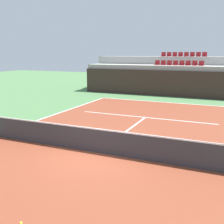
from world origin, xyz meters
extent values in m
plane|color=#477042|center=(0.00, 0.00, 0.00)|extent=(80.00, 80.00, 0.00)
cube|color=brown|center=(0.00, 0.00, 0.01)|extent=(11.00, 24.00, 0.01)
cube|color=white|center=(0.00, 11.95, 0.01)|extent=(11.00, 0.10, 0.00)
cube|color=white|center=(0.00, 6.40, 0.01)|extent=(8.26, 0.10, 0.00)
cube|color=white|center=(0.00, 3.20, 0.01)|extent=(0.10, 6.40, 0.00)
cube|color=#33231E|center=(0.00, 15.17, 1.15)|extent=(17.46, 0.30, 2.31)
cube|color=#9E9E99|center=(0.00, 16.52, 1.35)|extent=(17.46, 2.40, 2.70)
cube|color=#9E9E99|center=(0.00, 18.92, 1.73)|extent=(17.46, 2.40, 3.46)
cube|color=maroon|center=(-2.00, 16.52, 2.72)|extent=(0.44, 0.44, 0.04)
cube|color=maroon|center=(-2.00, 16.72, 2.94)|extent=(0.44, 0.04, 0.40)
cube|color=maroon|center=(-1.43, 16.52, 2.72)|extent=(0.44, 0.44, 0.04)
cube|color=maroon|center=(-1.43, 16.72, 2.94)|extent=(0.44, 0.04, 0.40)
cube|color=maroon|center=(-0.86, 16.52, 2.72)|extent=(0.44, 0.44, 0.04)
cube|color=maroon|center=(-0.86, 16.72, 2.94)|extent=(0.44, 0.04, 0.40)
cube|color=maroon|center=(-0.29, 16.52, 2.72)|extent=(0.44, 0.44, 0.04)
cube|color=maroon|center=(-0.29, 16.72, 2.94)|extent=(0.44, 0.04, 0.40)
cube|color=maroon|center=(0.29, 16.52, 2.72)|extent=(0.44, 0.44, 0.04)
cube|color=maroon|center=(0.29, 16.72, 2.94)|extent=(0.44, 0.04, 0.40)
cube|color=maroon|center=(0.86, 16.52, 2.72)|extent=(0.44, 0.44, 0.04)
cube|color=maroon|center=(0.86, 16.72, 2.94)|extent=(0.44, 0.04, 0.40)
cube|color=maroon|center=(1.43, 16.52, 2.72)|extent=(0.44, 0.44, 0.04)
cube|color=maroon|center=(1.43, 16.72, 2.94)|extent=(0.44, 0.04, 0.40)
cube|color=maroon|center=(2.00, 16.52, 2.72)|extent=(0.44, 0.44, 0.04)
cube|color=maroon|center=(2.00, 16.72, 2.94)|extent=(0.44, 0.04, 0.40)
cube|color=maroon|center=(-2.00, 18.92, 3.48)|extent=(0.44, 0.44, 0.04)
cube|color=maroon|center=(-2.00, 19.12, 3.70)|extent=(0.44, 0.04, 0.40)
cube|color=maroon|center=(-1.43, 18.92, 3.48)|extent=(0.44, 0.44, 0.04)
cube|color=maroon|center=(-1.43, 19.12, 3.70)|extent=(0.44, 0.04, 0.40)
cube|color=maroon|center=(-0.86, 18.92, 3.48)|extent=(0.44, 0.44, 0.04)
cube|color=maroon|center=(-0.86, 19.12, 3.70)|extent=(0.44, 0.04, 0.40)
cube|color=maroon|center=(-0.29, 18.92, 3.48)|extent=(0.44, 0.44, 0.04)
cube|color=maroon|center=(-0.29, 19.12, 3.70)|extent=(0.44, 0.04, 0.40)
cube|color=maroon|center=(0.29, 18.92, 3.48)|extent=(0.44, 0.44, 0.04)
cube|color=maroon|center=(0.29, 19.12, 3.70)|extent=(0.44, 0.04, 0.40)
cube|color=maroon|center=(0.86, 18.92, 3.48)|extent=(0.44, 0.44, 0.04)
cube|color=maroon|center=(0.86, 19.12, 3.70)|extent=(0.44, 0.04, 0.40)
cube|color=maroon|center=(1.43, 18.92, 3.48)|extent=(0.44, 0.44, 0.04)
cube|color=maroon|center=(1.43, 19.12, 3.70)|extent=(0.44, 0.04, 0.40)
cube|color=maroon|center=(2.00, 18.92, 3.48)|extent=(0.44, 0.44, 0.04)
cube|color=maroon|center=(2.00, 19.12, 3.70)|extent=(0.44, 0.04, 0.40)
cube|color=#333338|center=(0.00, 0.00, 0.47)|extent=(10.90, 0.02, 0.92)
cube|color=white|center=(0.00, 0.00, 0.96)|extent=(10.90, 0.04, 0.05)
sphere|color=#CCE033|center=(0.46, -4.71, 0.04)|extent=(0.07, 0.07, 0.07)
camera|label=1|loc=(4.50, -8.82, 3.77)|focal=43.28mm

